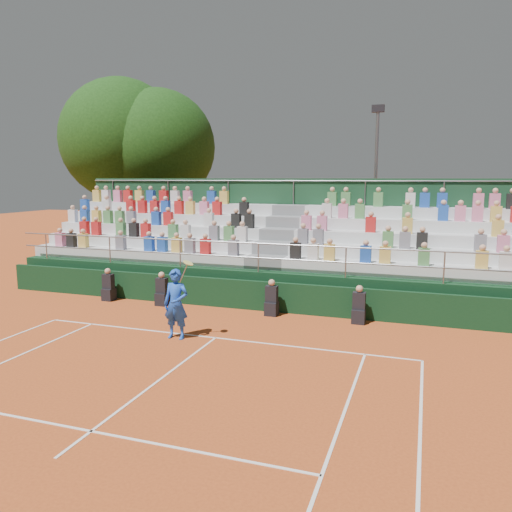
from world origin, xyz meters
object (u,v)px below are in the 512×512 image
(tennis_player, at_px, (176,304))
(floodlight_mast, at_px, (376,174))
(tree_east, at_px, (158,147))
(tree_west, at_px, (122,140))

(tennis_player, distance_m, floodlight_mast, 14.67)
(tree_east, relative_size, floodlight_mast, 1.18)
(tree_east, height_order, floodlight_mast, tree_east)
(tree_west, xyz_separation_m, tree_east, (2.15, 0.37, -0.40))
(tennis_player, bearing_deg, floodlight_mast, 73.87)
(tree_west, relative_size, floodlight_mast, 1.27)
(tennis_player, height_order, floodlight_mast, floodlight_mast)
(tree_west, relative_size, tree_east, 1.07)
(tennis_player, distance_m, tree_east, 16.70)
(tennis_player, relative_size, floodlight_mast, 0.28)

